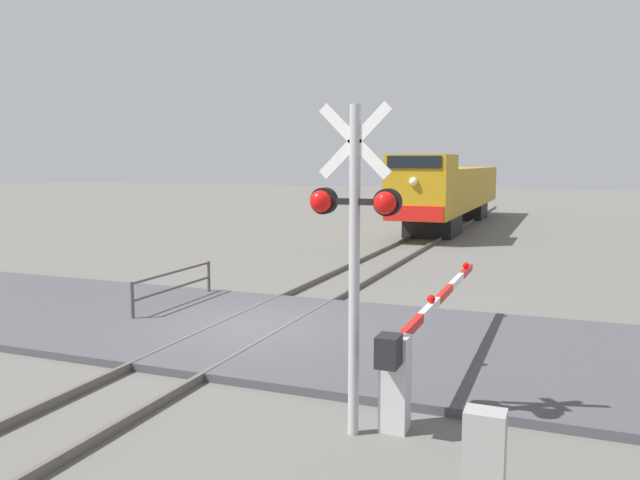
# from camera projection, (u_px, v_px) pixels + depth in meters

# --- Properties ---
(ground_plane) EXTENTS (160.00, 160.00, 0.00)m
(ground_plane) POSITION_uv_depth(u_px,v_px,m) (250.00, 332.00, 13.31)
(ground_plane) COLOR #605E59
(rail_track_left) EXTENTS (0.08, 80.00, 0.15)m
(rail_track_left) POSITION_uv_depth(u_px,v_px,m) (220.00, 325.00, 13.56)
(rail_track_left) COLOR #59544C
(rail_track_left) RESTS_ON ground_plane
(rail_track_right) EXTENTS (0.08, 80.00, 0.15)m
(rail_track_right) POSITION_uv_depth(u_px,v_px,m) (281.00, 331.00, 13.04)
(rail_track_right) COLOR #59544C
(rail_track_right) RESTS_ON ground_plane
(road_surface) EXTENTS (36.00, 6.02, 0.14)m
(road_surface) POSITION_uv_depth(u_px,v_px,m) (250.00, 328.00, 13.30)
(road_surface) COLOR #47474C
(road_surface) RESTS_ON ground_plane
(locomotive) EXTENTS (2.72, 19.13, 3.88)m
(locomotive) POSITION_uv_depth(u_px,v_px,m) (451.00, 190.00, 35.10)
(locomotive) COLOR black
(locomotive) RESTS_ON ground_plane
(crossing_signal) EXTENTS (1.18, 0.33, 4.27)m
(crossing_signal) POSITION_uv_depth(u_px,v_px,m) (354.00, 231.00, 7.96)
(crossing_signal) COLOR #ADADB2
(crossing_signal) RESTS_ON ground_plane
(crossing_gate) EXTENTS (0.36, 7.16, 1.39)m
(crossing_gate) POSITION_uv_depth(u_px,v_px,m) (414.00, 344.00, 9.28)
(crossing_gate) COLOR silver
(crossing_gate) RESTS_ON ground_plane
(utility_cabinet) EXTENTS (0.41, 0.30, 1.06)m
(utility_cabinet) POSITION_uv_depth(u_px,v_px,m) (484.00, 461.00, 6.42)
(utility_cabinet) COLOR #999993
(utility_cabinet) RESTS_ON ground_plane
(guard_railing) EXTENTS (0.08, 3.23, 0.95)m
(guard_railing) POSITION_uv_depth(u_px,v_px,m) (174.00, 284.00, 15.28)
(guard_railing) COLOR #4C4742
(guard_railing) RESTS_ON ground_plane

